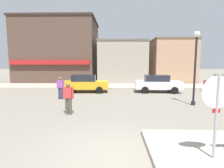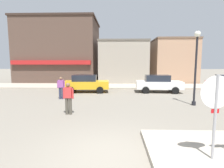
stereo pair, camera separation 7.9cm
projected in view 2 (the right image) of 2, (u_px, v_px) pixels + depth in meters
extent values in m
plane|color=gray|center=(110.00, 157.00, 4.83)|extent=(160.00, 160.00, 0.00)
cube|color=#A89E8C|center=(115.00, 86.00, 19.43)|extent=(80.00, 4.00, 0.15)
cylinder|color=#9E9EA3|center=(215.00, 121.00, 4.34)|extent=(0.07, 0.07, 2.30)
cylinder|color=red|center=(216.00, 92.00, 4.28)|extent=(0.76, 0.08, 0.76)
cylinder|color=white|center=(217.00, 92.00, 4.26)|extent=(0.82, 0.08, 0.82)
cube|color=red|center=(215.00, 111.00, 4.33)|extent=(0.20, 0.03, 0.11)
cylinder|color=black|center=(195.00, 71.00, 10.56)|extent=(0.12, 0.12, 4.20)
cylinder|color=black|center=(194.00, 103.00, 10.79)|extent=(0.24, 0.24, 0.24)
sphere|color=white|center=(198.00, 34.00, 10.30)|extent=(0.36, 0.36, 0.36)
cone|color=black|center=(198.00, 31.00, 10.28)|extent=(0.32, 0.32, 0.18)
cube|color=gold|center=(86.00, 85.00, 15.74)|extent=(4.10, 1.96, 0.66)
cube|color=#1E232D|center=(85.00, 78.00, 15.66)|extent=(2.17, 1.53, 0.56)
cylinder|color=black|center=(100.00, 87.00, 16.67)|extent=(0.61, 0.22, 0.60)
cylinder|color=black|center=(100.00, 90.00, 14.98)|extent=(0.61, 0.22, 0.60)
cylinder|color=black|center=(74.00, 88.00, 16.58)|extent=(0.61, 0.22, 0.60)
cylinder|color=black|center=(71.00, 90.00, 14.89)|extent=(0.61, 0.22, 0.60)
cube|color=white|center=(159.00, 85.00, 15.65)|extent=(4.09, 1.93, 0.66)
cube|color=#1E232D|center=(157.00, 78.00, 15.60)|extent=(2.16, 1.51, 0.56)
cylinder|color=black|center=(170.00, 88.00, 16.43)|extent=(0.61, 0.21, 0.60)
cylinder|color=black|center=(175.00, 90.00, 14.75)|extent=(0.61, 0.21, 0.60)
cylinder|color=black|center=(144.00, 87.00, 16.64)|extent=(0.61, 0.21, 0.60)
cylinder|color=black|center=(146.00, 90.00, 14.96)|extent=(0.61, 0.21, 0.60)
cylinder|color=black|center=(212.00, 88.00, 16.46)|extent=(0.61, 0.20, 0.60)
cylinder|color=black|center=(223.00, 90.00, 14.77)|extent=(0.61, 0.20, 0.60)
cylinder|color=#4C473D|center=(67.00, 106.00, 8.82)|extent=(0.16, 0.16, 0.85)
cylinder|color=#4C473D|center=(70.00, 106.00, 8.81)|extent=(0.16, 0.16, 0.85)
cube|color=#D13838|center=(68.00, 93.00, 8.74)|extent=(0.37, 0.23, 0.54)
sphere|color=brown|center=(68.00, 85.00, 8.69)|extent=(0.22, 0.22, 0.22)
cylinder|color=#D13838|center=(64.00, 93.00, 8.76)|extent=(0.09, 0.09, 0.52)
cylinder|color=#D13838|center=(73.00, 94.00, 8.73)|extent=(0.09, 0.09, 0.52)
cylinder|color=#2D334C|center=(63.00, 93.00, 12.66)|extent=(0.16, 0.16, 0.85)
cylinder|color=#2D334C|center=(60.00, 93.00, 12.65)|extent=(0.16, 0.16, 0.85)
cube|color=#994C99|center=(61.00, 84.00, 12.57)|extent=(0.37, 0.24, 0.54)
sphere|color=brown|center=(61.00, 78.00, 12.53)|extent=(0.22, 0.22, 0.22)
cylinder|color=#994C99|center=(64.00, 84.00, 12.59)|extent=(0.10, 0.10, 0.52)
cylinder|color=#994C99|center=(58.00, 84.00, 12.57)|extent=(0.10, 0.10, 0.52)
cube|color=brown|center=(61.00, 52.00, 24.84)|extent=(10.26, 7.41, 8.30)
cube|color=#B21E1E|center=(51.00, 62.00, 21.18)|extent=(9.75, 0.40, 0.50)
cube|color=#352721|center=(60.00, 21.00, 24.35)|extent=(10.57, 7.64, 0.24)
cube|color=#9E9384|center=(123.00, 63.00, 24.26)|extent=(6.16, 7.05, 5.27)
cube|color=#5E584F|center=(123.00, 43.00, 23.95)|extent=(6.28, 7.19, 0.20)
cube|color=tan|center=(171.00, 62.00, 24.51)|extent=(5.27, 6.89, 5.56)
cube|color=brown|center=(171.00, 41.00, 24.17)|extent=(5.38, 7.03, 0.20)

